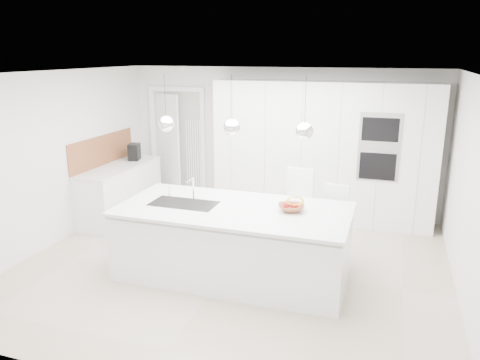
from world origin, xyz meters
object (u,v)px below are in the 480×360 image
(fruit_bowl, at_px, (291,208))
(espresso_machine, at_px, (134,152))
(bar_stool_left, at_px, (297,214))
(island_base, at_px, (232,245))
(bar_stool_right, at_px, (334,226))

(fruit_bowl, distance_m, espresso_machine, 3.72)
(fruit_bowl, distance_m, bar_stool_left, 0.83)
(espresso_machine, height_order, bar_stool_left, bar_stool_left)
(island_base, height_order, fruit_bowl, fruit_bowl)
(island_base, xyz_separation_m, bar_stool_right, (1.14, 0.82, 0.09))
(bar_stool_left, bearing_deg, island_base, -115.81)
(island_base, relative_size, bar_stool_left, 2.33)
(espresso_machine, xyz_separation_m, bar_stool_right, (3.67, -1.18, -0.52))
(fruit_bowl, bearing_deg, island_base, -167.92)
(island_base, xyz_separation_m, fruit_bowl, (0.70, 0.15, 0.51))
(bar_stool_left, height_order, bar_stool_right, bar_stool_left)
(island_base, height_order, espresso_machine, espresso_machine)
(island_base, distance_m, fruit_bowl, 0.88)
(bar_stool_right, bearing_deg, bar_stool_left, -179.35)
(espresso_machine, relative_size, bar_stool_right, 0.28)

